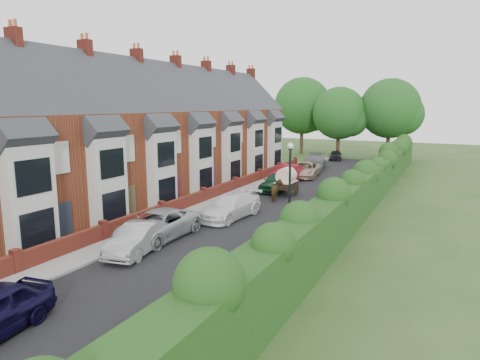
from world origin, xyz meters
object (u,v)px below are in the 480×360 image
Objects in this scene: car_silver_b at (157,225)px; car_red at (287,174)px; car_beige at (305,170)px; car_grey at (314,162)px; car_silver_a at (138,238)px; horse_cart at (286,180)px; car_black at (336,155)px; horse at (277,191)px; car_green at (277,182)px; car_white at (230,206)px; lamppost at (290,180)px.

car_silver_b is 18.93m from car_red.
car_grey is (-0.76, 5.60, 0.06)m from car_beige.
horse_cart is (1.76, 15.41, 0.57)m from car_silver_a.
car_black is at bearing 94.91° from horse_cart.
car_silver_a is at bearing -86.22° from car_red.
car_red reaches higher than car_silver_b.
horse is at bearing 79.15° from car_silver_b.
car_grey reaches higher than car_green.
car_silver_a is 2.38× the size of horse.
car_grey is at bearing 90.72° from car_beige.
car_grey reaches higher than horse.
car_white is at bearing 65.84° from horse.
car_beige is (-0.09, 7.60, -0.03)m from car_green.
car_beige is (0.82, 22.31, -0.01)m from car_silver_b.
car_white reaches higher than car_silver_a.
car_white is (-5.00, 3.00, -2.54)m from lamppost.
horse_cart is (2.00, -5.60, 0.49)m from car_red.
car_silver_b is (-6.40, -2.51, -2.55)m from lamppost.
car_green is 1.97m from horse_cart.
car_white is at bearing -95.92° from horse_cart.
lamppost is at bearing 98.99° from horse.
car_silver_b is at bearing -158.57° from lamppost.
car_red is (-0.24, 21.01, 0.08)m from car_silver_a.
horse is at bearing -98.66° from car_black.
car_white is at bearing -94.97° from car_beige.
lamppost reaches higher than car_silver_a.
car_red is at bearing -107.12° from car_beige.
lamppost is 20.73m from car_beige.
car_green is (0.46, 16.80, 0.06)m from car_silver_a.
car_green reaches higher than horse.
car_beige is 5.65m from car_grey.
lamppost is 0.95× the size of car_silver_b.
horse is at bearing -72.02° from car_red.
car_red reaches higher than car_black.
lamppost is at bearing -64.75° from car_green.
car_red is 1.55× the size of horse_cart.
car_white is at bearing 149.04° from lamppost.
horse_cart is at bearing 80.73° from car_silver_b.
car_silver_b is at bearing 62.71° from horse.
car_white is 31.34m from car_black.
car_silver_b is 1.43× the size of car_black.
lamppost is 26.30m from car_grey.
car_green is 4.27m from car_red.
car_silver_a is 0.82× the size of car_white.
horse_cart is (-4.19, 10.81, -2.03)m from lamppost.
car_beige is at bearing 78.49° from car_silver_a.
horse_cart is at bearing -45.89° from car_green.
car_black is at bearing 92.88° from car_green.
car_black is (0.19, 36.82, -0.11)m from car_silver_b.
car_green is 2.51× the size of horse.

